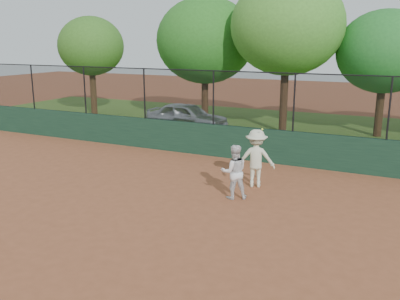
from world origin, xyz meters
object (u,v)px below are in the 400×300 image
at_px(tree_1, 205,41).
at_px(player_main, 256,158).
at_px(parked_car, 187,117).
at_px(tree_3, 385,52).
at_px(player_second, 234,172).
at_px(tree_2, 287,26).
at_px(tree_0, 91,46).

bearing_deg(tree_1, player_main, -56.83).
xyz_separation_m(parked_car, tree_3, (8.39, 2.67, 3.08)).
bearing_deg(player_second, tree_3, -137.19).
xyz_separation_m(tree_2, tree_3, (4.14, 1.00, -1.13)).
distance_m(player_main, tree_0, 15.65).
relative_size(tree_2, tree_3, 1.28).
bearing_deg(player_second, tree_2, -114.30).
distance_m(tree_1, tree_3, 8.72).
bearing_deg(tree_3, tree_1, 179.89).
height_order(player_main, tree_0, tree_0).
relative_size(player_main, tree_2, 0.26).
height_order(player_second, tree_2, tree_2).
relative_size(tree_0, tree_3, 1.00).
xyz_separation_m(player_second, tree_1, (-5.87, 10.53, 3.48)).
relative_size(tree_0, tree_1, 0.87).
bearing_deg(parked_car, tree_0, 75.76).
relative_size(player_second, tree_0, 0.27).
bearing_deg(tree_0, tree_3, 3.10).
distance_m(tree_0, tree_2, 11.37).
bearing_deg(tree_2, player_second, -82.21).
bearing_deg(player_main, parked_car, 131.07).
distance_m(player_second, tree_3, 11.29).
bearing_deg(tree_1, player_second, -60.86).
bearing_deg(tree_3, tree_2, -166.41).
relative_size(parked_car, tree_1, 0.62).
relative_size(parked_car, tree_2, 0.56).
distance_m(player_second, player_main, 1.26).
xyz_separation_m(tree_0, tree_2, (11.33, -0.16, 0.97)).
bearing_deg(tree_2, parked_car, -158.62).
height_order(parked_car, tree_3, tree_3).
height_order(player_main, tree_2, tree_2).
bearing_deg(parked_car, player_second, -144.45).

